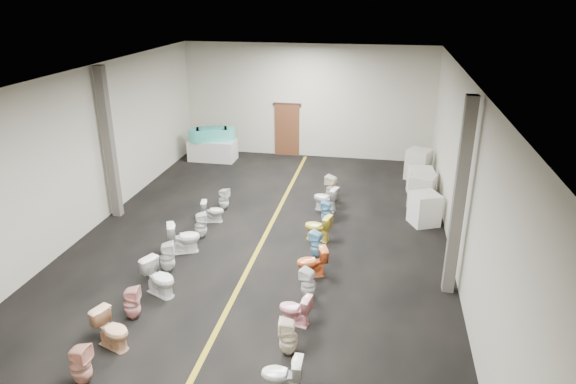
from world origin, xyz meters
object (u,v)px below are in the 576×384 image
object	(u,v)px
toilet_left_1	(81,365)
toilet_right_5	(312,262)
toilet_left_7	(201,225)
toilet_right_1	(282,375)
toilet_right_4	(308,284)
display_table	(213,150)
appliance_crate_b	(422,190)
toilet_left_2	(112,330)
toilet_left_5	(167,257)
toilet_right_3	(295,309)
toilet_right_7	(318,227)
appliance_crate_a	(424,209)
toilet_right_10	(332,188)
appliance_crate_c	(420,182)
toilet_left_8	(213,211)
toilet_right_9	(325,199)
toilet_left_9	(224,199)
bathtub	(212,134)
toilet_right_6	(317,244)
toilet_left_4	(160,278)
toilet_left_6	(184,237)
toilet_right_2	(288,337)
toilet_right_8	(327,212)
toilet_left_3	(132,303)
appliance_crate_d	(418,164)

from	to	relation	value
toilet_left_1	toilet_right_5	size ratio (longest dim) A/B	1.07
toilet_left_7	toilet_right_1	bearing A→B (deg)	-172.14
toilet_left_1	toilet_right_4	distance (m)	4.86
display_table	appliance_crate_b	distance (m)	8.64
toilet_left_2	toilet_left_5	bearing A→B (deg)	22.67
toilet_right_3	toilet_right_7	bearing A→B (deg)	-167.66
display_table	toilet_right_4	bearing A→B (deg)	-60.04
appliance_crate_a	toilet_right_1	world-z (taller)	appliance_crate_a
toilet_left_5	toilet_right_10	world-z (taller)	toilet_right_10
appliance_crate_c	toilet_left_8	world-z (taller)	appliance_crate_c
toilet_right_9	appliance_crate_c	bearing A→B (deg)	141.33
display_table	toilet_left_9	size ratio (longest dim) A/B	2.64
bathtub	toilet_right_9	world-z (taller)	bathtub
toilet_left_2	toilet_right_6	distance (m)	5.45
toilet_left_4	toilet_right_1	size ratio (longest dim) A/B	1.15
appliance_crate_b	toilet_right_9	bearing A→B (deg)	-161.45
toilet_left_8	toilet_left_7	bearing A→B (deg)	168.65
toilet_left_6	toilet_left_7	world-z (taller)	toilet_left_6
appliance_crate_a	toilet_right_6	distance (m)	3.81
toilet_left_9	toilet_right_2	distance (m)	7.13
toilet_left_9	toilet_right_1	xyz separation A→B (m)	(3.32, -7.36, 0.02)
toilet_left_4	toilet_right_2	size ratio (longest dim) A/B	1.10
toilet_left_2	toilet_right_3	distance (m)	3.58
toilet_right_8	toilet_left_6	bearing A→B (deg)	-46.86
toilet_right_2	toilet_right_10	bearing A→B (deg)	174.55
display_table	toilet_left_5	size ratio (longest dim) A/B	2.34
appliance_crate_b	toilet_left_5	size ratio (longest dim) A/B	1.27
toilet_left_5	toilet_right_1	size ratio (longest dim) A/B	1.08
toilet_left_3	toilet_right_6	distance (m)	4.80
toilet_left_8	toilet_right_6	size ratio (longest dim) A/B	0.93
toilet_left_2	toilet_right_9	distance (m)	7.96
toilet_left_7	toilet_right_5	size ratio (longest dim) A/B	1.01
display_table	toilet_left_2	xyz separation A→B (m)	(1.82, -11.49, -0.02)
toilet_left_1	toilet_right_6	bearing A→B (deg)	-30.91
bathtub	appliance_crate_c	world-z (taller)	bathtub
toilet_right_4	toilet_right_5	distance (m)	0.94
toilet_left_1	toilet_right_10	world-z (taller)	toilet_right_10
toilet_left_6	toilet_left_5	bearing A→B (deg)	154.52
toilet_left_7	toilet_right_5	bearing A→B (deg)	-138.07
appliance_crate_b	toilet_left_6	distance (m)	7.64
appliance_crate_b	toilet_left_5	xyz separation A→B (m)	(-6.29, -5.40, -0.10)
toilet_left_3	toilet_right_9	world-z (taller)	toilet_right_9
appliance_crate_d	toilet_right_5	world-z (taller)	appliance_crate_d
toilet_right_2	toilet_left_2	bearing A→B (deg)	-88.51
toilet_left_9	toilet_right_7	world-z (taller)	toilet_right_7
appliance_crate_b	toilet_right_7	size ratio (longest dim) A/B	1.31
toilet_left_3	toilet_right_3	distance (m)	3.39
appliance_crate_a	toilet_left_4	xyz separation A→B (m)	(-6.06, -4.94, -0.06)
toilet_left_4	toilet_left_8	distance (m)	3.95
toilet_left_8	toilet_right_5	world-z (taller)	toilet_right_5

